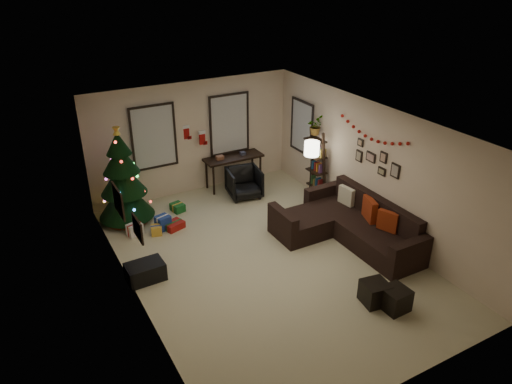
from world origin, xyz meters
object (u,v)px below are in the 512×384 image
(sofa, at_px, (348,226))
(bookshelf, at_px, (317,166))
(desk, at_px, (233,160))
(desk_chair, at_px, (244,183))
(christmas_tree, at_px, (123,182))

(sofa, distance_m, bookshelf, 1.92)
(desk, bearing_deg, desk_chair, -94.27)
(sofa, relative_size, desk, 1.93)
(christmas_tree, xyz_separation_m, desk_chair, (2.78, -0.24, -0.56))
(desk_chair, xyz_separation_m, bookshelf, (1.43, -0.94, 0.48))
(sofa, height_order, desk_chair, sofa)
(bookshelf, bearing_deg, christmas_tree, 164.29)
(bookshelf, bearing_deg, desk, 130.94)
(christmas_tree, distance_m, desk, 2.86)
(sofa, xyz_separation_m, desk, (-0.91, 3.36, 0.41))
(christmas_tree, height_order, sofa, christmas_tree)
(sofa, height_order, desk, sofa)
(sofa, bearing_deg, bookshelf, 75.19)
(desk_chair, bearing_deg, desk, 95.56)
(christmas_tree, distance_m, sofa, 4.80)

